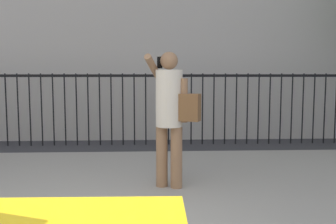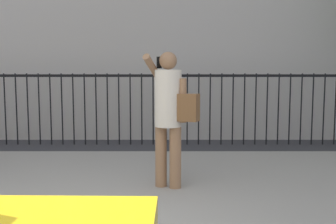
# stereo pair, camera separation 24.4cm
# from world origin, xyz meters

# --- Properties ---
(sidewalk) EXTENTS (28.00, 4.40, 0.15)m
(sidewalk) POSITION_xyz_m (0.00, 2.20, 0.07)
(sidewalk) COLOR gray
(sidewalk) RESTS_ON ground
(iron_fence) EXTENTS (12.03, 0.04, 1.60)m
(iron_fence) POSITION_xyz_m (0.00, 5.90, 1.02)
(iron_fence) COLOR black
(iron_fence) RESTS_ON ground
(pedestrian_on_phone) EXTENTS (0.72, 0.56, 1.74)m
(pedestrian_on_phone) POSITION_xyz_m (1.00, 2.10, 1.16)
(pedestrian_on_phone) COLOR #936B4C
(pedestrian_on_phone) RESTS_ON sidewalk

